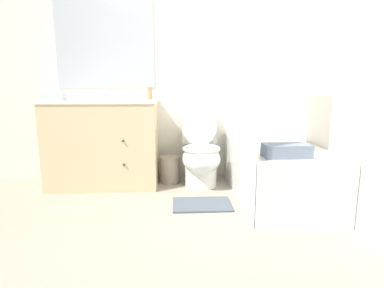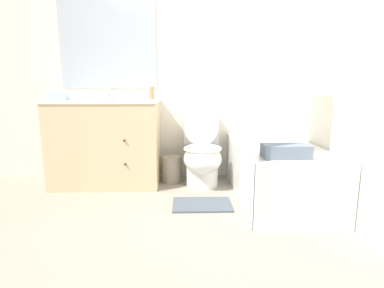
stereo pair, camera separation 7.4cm
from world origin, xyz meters
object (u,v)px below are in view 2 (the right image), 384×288
at_px(tissue_box, 148,95).
at_px(soap_dispenser, 151,93).
at_px(hand_towel_folded, 57,97).
at_px(wastebasket, 172,169).
at_px(bathtub, 276,171).
at_px(bath_towel_folded, 286,151).
at_px(bath_mat, 202,204).
at_px(sink_faucet, 109,96).
at_px(toilet, 202,154).
at_px(vanity_cabinet, 106,142).

height_order(tissue_box, soap_dispenser, soap_dispenser).
bearing_deg(hand_towel_folded, tissue_box, 21.19).
bearing_deg(wastebasket, bathtub, -26.29).
height_order(wastebasket, soap_dispenser, soap_dispenser).
bearing_deg(soap_dispenser, bath_towel_folded, -42.08).
bearing_deg(bath_mat, bathtub, 15.43).
height_order(sink_faucet, bathtub, sink_faucet).
bearing_deg(bathtub, tissue_box, 153.49).
bearing_deg(bath_towel_folded, hand_towel_folded, 158.11).
bearing_deg(bath_mat, hand_towel_folded, 160.63).
bearing_deg(soap_dispenser, bathtub, -22.18).
relative_size(bathtub, bath_mat, 2.85).
height_order(sink_faucet, bath_mat, sink_faucet).
relative_size(toilet, bath_mat, 1.64).
xyz_separation_m(hand_towel_folded, bath_towel_folded, (2.00, -0.80, -0.38)).
distance_m(tissue_box, hand_towel_folded, 0.91).
height_order(bathtub, bath_towel_folded, bath_towel_folded).
bearing_deg(hand_towel_folded, bath_mat, -19.37).
height_order(bathtub, soap_dispenser, soap_dispenser).
height_order(wastebasket, bath_mat, wastebasket).
relative_size(sink_faucet, bath_mat, 0.28).
xyz_separation_m(wastebasket, bath_towel_folded, (0.90, -1.00, 0.41)).
height_order(soap_dispenser, bath_mat, soap_dispenser).
xyz_separation_m(wastebasket, soap_dispenser, (-0.20, -0.00, 0.83)).
xyz_separation_m(vanity_cabinet, soap_dispenser, (0.48, 0.04, 0.51)).
bearing_deg(bathtub, wastebasket, 153.71).
bearing_deg(hand_towel_folded, sink_faucet, 40.43).
bearing_deg(bathtub, vanity_cabinet, 165.00).
xyz_separation_m(vanity_cabinet, toilet, (1.01, -0.06, -0.13)).
height_order(vanity_cabinet, soap_dispenser, soap_dispenser).
relative_size(tissue_box, bath_towel_folded, 0.38).
height_order(toilet, bath_mat, toilet).
bearing_deg(tissue_box, sink_faucet, 176.15).
xyz_separation_m(tissue_box, bath_towel_folded, (1.16, -1.13, -0.39)).
bearing_deg(vanity_cabinet, wastebasket, 3.56).
xyz_separation_m(toilet, soap_dispenser, (-0.53, 0.10, 0.64)).
height_order(sink_faucet, toilet, sink_faucet).
distance_m(toilet, bath_mat, 0.66).
xyz_separation_m(wastebasket, tissue_box, (-0.26, 0.13, 0.80)).
distance_m(bathtub, soap_dispenser, 1.47).
height_order(sink_faucet, tissue_box, sink_faucet).
bearing_deg(bath_towel_folded, bath_mat, 152.67).
xyz_separation_m(vanity_cabinet, bath_mat, (0.98, -0.64, -0.45)).
distance_m(bathtub, wastebasket, 1.12).
distance_m(wastebasket, bath_towel_folded, 1.41).
xyz_separation_m(toilet, bath_mat, (-0.03, -0.58, -0.32)).
bearing_deg(wastebasket, bath_mat, -66.74).
height_order(toilet, bath_towel_folded, toilet).
bearing_deg(bath_mat, toilet, 86.65).
relative_size(bath_towel_folded, bath_mat, 0.67).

